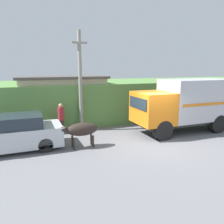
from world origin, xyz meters
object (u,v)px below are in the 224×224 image
brown_cow (81,130)px  parked_suv (14,134)px  utility_pole (80,80)px  pedestrian_on_hill (61,117)px  cargo_truck (187,103)px

brown_cow → parked_suv: size_ratio=0.43×
brown_cow → utility_pole: (0.66, 2.79, 2.16)m
brown_cow → pedestrian_on_hill: bearing=104.6°
cargo_truck → pedestrian_on_hill: (-6.98, 2.11, -0.73)m
brown_cow → utility_pole: 3.59m
cargo_truck → brown_cow: bearing=-179.2°
brown_cow → utility_pole: size_ratio=0.32×
parked_suv → utility_pole: bearing=24.6°
brown_cow → parked_suv: (-2.98, 0.81, -0.09)m
cargo_truck → pedestrian_on_hill: bearing=160.3°
brown_cow → pedestrian_on_hill: pedestrian_on_hill is taller
parked_suv → pedestrian_on_hill: 2.97m
parked_suv → pedestrian_on_hill: size_ratio=2.44×
brown_cow → pedestrian_on_hill: size_ratio=1.04×
pedestrian_on_hill → brown_cow: bearing=110.0°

